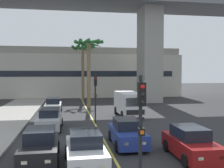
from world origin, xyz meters
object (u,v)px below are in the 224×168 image
delivery_van (129,103)px  traffic_light_median_far (95,92)px  car_queue_second (53,106)px  car_queue_sixth (50,120)px  car_queue_fifth (191,144)px  car_queue_third (40,146)px  car_queue_fourth (127,133)px  palm_tree_near_median (89,53)px  palm_tree_mid_median (83,56)px  traffic_light_median_near (141,122)px  car_queue_front (85,150)px

delivery_van → traffic_light_median_far: 5.33m
car_queue_second → car_queue_sixth: 9.06m
delivery_van → traffic_light_median_far: (-3.70, -3.56, 1.43)m
traffic_light_median_far → car_queue_fifth: bearing=-69.3°
car_queue_third → traffic_light_median_far: bearing=68.3°
car_queue_fourth → delivery_van: delivery_van is taller
car_queue_third → car_queue_fourth: same height
car_queue_fourth → palm_tree_near_median: bearing=92.7°
car_queue_fifth → palm_tree_mid_median: palm_tree_mid_median is taller
palm_tree_near_median → car_queue_fourth: bearing=-87.3°
car_queue_sixth → delivery_van: bearing=35.4°
car_queue_sixth → palm_tree_near_median: bearing=71.8°
traffic_light_median_near → palm_tree_near_median: (0.34, 24.69, 4.05)m
delivery_van → traffic_light_median_near: (-3.74, -17.79, 1.43)m
car_queue_sixth → car_queue_front: bearing=-76.0°
delivery_van → palm_tree_near_median: size_ratio=0.62×
palm_tree_near_median → palm_tree_mid_median: palm_tree_mid_median is taller
delivery_van → palm_tree_mid_median: (-3.68, 15.38, 5.65)m
traffic_light_median_far → palm_tree_mid_median: palm_tree_mid_median is taller
car_queue_fourth → car_queue_fifth: size_ratio=1.00×
car_queue_fourth → traffic_light_median_far: 7.45m
car_queue_third → delivery_van: bearing=60.0°
traffic_light_median_near → car_queue_fourth: bearing=80.8°
traffic_light_median_near → palm_tree_mid_median: bearing=89.9°
car_queue_fourth → traffic_light_median_far: (-1.13, 7.08, 1.99)m
palm_tree_mid_median → palm_tree_near_median: bearing=-88.1°
traffic_light_median_near → traffic_light_median_far: bearing=89.9°
car_queue_second → palm_tree_near_median: size_ratio=0.49×
delivery_van → traffic_light_median_near: bearing=-101.9°
delivery_van → palm_tree_near_median: palm_tree_near_median is taller
traffic_light_median_near → palm_tree_near_median: bearing=89.2°
car_queue_third → traffic_light_median_near: 6.51m
delivery_van → palm_tree_near_median: bearing=116.2°
car_queue_fifth → traffic_light_median_near: 6.06m
car_queue_sixth → car_queue_third: bearing=-89.9°
car_queue_third → car_queue_fifth: bearing=-5.6°
car_queue_front → car_queue_fifth: size_ratio=0.99×
traffic_light_median_near → palm_tree_near_median: 25.03m
car_queue_front → car_queue_second: 17.77m
car_queue_front → delivery_van: size_ratio=0.78×
traffic_light_median_near → palm_tree_mid_median: 33.44m
car_queue_sixth → palm_tree_mid_median: 21.86m
car_queue_second → traffic_light_median_far: (3.86, -7.37, 1.99)m
car_queue_front → traffic_light_median_far: (1.55, 10.25, 1.99)m
car_queue_fifth → palm_tree_mid_median: (-3.73, 28.88, 6.22)m
car_queue_sixth → palm_tree_mid_median: palm_tree_mid_median is taller
car_queue_second → car_queue_fourth: bearing=-71.0°
car_queue_second → car_queue_third: 16.59m
car_queue_front → car_queue_sixth: same height
car_queue_sixth → palm_tree_mid_median: bearing=79.8°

